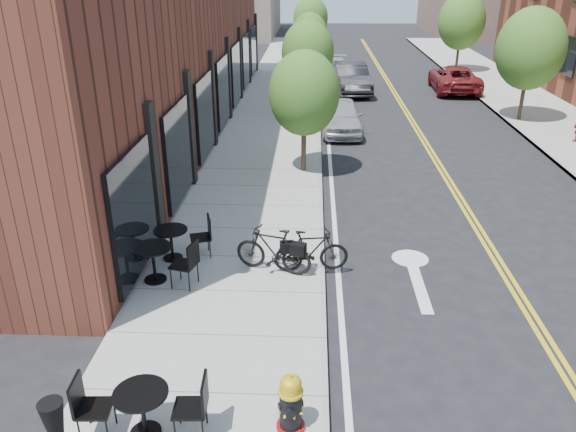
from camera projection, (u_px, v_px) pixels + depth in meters
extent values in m
plane|color=black|center=(327.00, 343.00, 10.12)|extent=(120.00, 120.00, 0.00)
cube|color=#9E9B93|center=(263.00, 161.00, 19.29)|extent=(4.00, 70.00, 0.12)
cube|color=#4E2319|center=(155.00, 42.00, 21.71)|extent=(5.00, 28.00, 7.00)
cylinder|color=#382B1E|center=(304.00, 146.00, 17.97)|extent=(0.16, 0.16, 1.61)
ellipsoid|color=#356520|center=(304.00, 93.00, 17.27)|extent=(2.20, 2.20, 2.64)
cylinder|color=#382B1E|center=(307.00, 93.00, 25.24)|extent=(0.16, 0.16, 1.68)
ellipsoid|color=#356520|center=(308.00, 52.00, 24.52)|extent=(2.30, 2.30, 2.76)
cylinder|color=#382B1E|center=(309.00, 65.00, 32.55)|extent=(0.16, 0.16, 1.57)
ellipsoid|color=#356520|center=(309.00, 35.00, 31.88)|extent=(2.10, 2.10, 2.52)
cylinder|color=#382B1E|center=(310.00, 45.00, 39.81)|extent=(0.16, 0.16, 1.71)
ellipsoid|color=#356520|center=(311.00, 18.00, 39.06)|extent=(2.40, 2.40, 2.88)
cylinder|color=#382B1E|center=(522.00, 98.00, 23.92)|extent=(0.16, 0.16, 1.82)
ellipsoid|color=#356520|center=(531.00, 49.00, 23.09)|extent=(2.80, 2.80, 3.36)
cylinder|color=#382B1E|center=(457.00, 56.00, 34.85)|extent=(0.16, 0.16, 1.82)
ellipsoid|color=#356520|center=(462.00, 21.00, 34.02)|extent=(2.80, 2.80, 3.36)
cylinder|color=maroon|center=(291.00, 426.00, 8.11)|extent=(0.53, 0.53, 0.06)
cylinder|color=black|center=(291.00, 409.00, 7.99)|extent=(0.41, 0.41, 0.62)
cylinder|color=gold|center=(291.00, 392.00, 7.86)|extent=(0.46, 0.46, 0.04)
cylinder|color=gold|center=(291.00, 387.00, 7.82)|extent=(0.39, 0.39, 0.14)
ellipsoid|color=gold|center=(291.00, 382.00, 7.79)|extent=(0.38, 0.38, 0.18)
cylinder|color=gold|center=(291.00, 377.00, 7.75)|extent=(0.07, 0.07, 0.06)
imported|color=black|center=(273.00, 250.00, 12.06)|extent=(1.79, 0.97, 1.03)
imported|color=black|center=(311.00, 251.00, 12.09)|extent=(1.66, 0.68, 0.97)
cylinder|color=black|center=(146.00, 432.00, 8.02)|extent=(0.47, 0.47, 0.03)
cylinder|color=black|center=(143.00, 413.00, 7.88)|extent=(0.06, 0.06, 0.71)
cylinder|color=black|center=(140.00, 393.00, 7.73)|extent=(0.81, 0.81, 0.03)
cylinder|color=black|center=(173.00, 258.00, 12.79)|extent=(0.55, 0.55, 0.03)
cylinder|color=black|center=(172.00, 244.00, 12.65)|extent=(0.07, 0.07, 0.70)
cylinder|color=black|center=(170.00, 230.00, 12.50)|extent=(0.94, 0.94, 0.03)
cylinder|color=black|center=(156.00, 279.00, 11.91)|extent=(0.58, 0.58, 0.03)
cylinder|color=black|center=(154.00, 264.00, 11.76)|extent=(0.08, 0.08, 0.75)
cylinder|color=black|center=(152.00, 248.00, 11.60)|extent=(1.00, 1.00, 0.03)
imported|color=#9B9FA3|center=(341.00, 116.00, 22.51)|extent=(1.64, 3.92, 1.32)
imported|color=black|center=(350.00, 78.00, 29.53)|extent=(2.19, 4.87, 1.55)
imported|color=#ACACB1|center=(334.00, 72.00, 31.70)|extent=(1.92, 4.72, 1.37)
imported|color=maroon|center=(454.00, 79.00, 29.86)|extent=(2.46, 4.95, 1.35)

